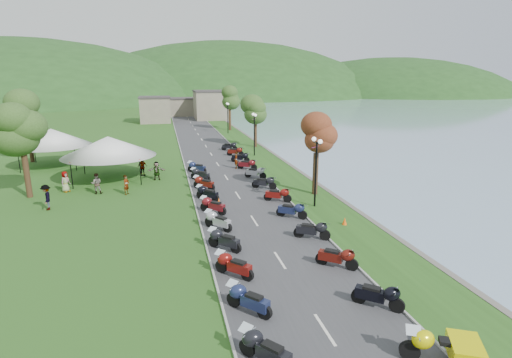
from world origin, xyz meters
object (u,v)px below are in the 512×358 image
pedestrian_a (127,194)px  pedestrian_b (97,194)px  vendor_tent_main (110,158)px  yellow_trike (442,349)px  pedestrian_c (48,210)px

pedestrian_a → pedestrian_b: bearing=104.7°
vendor_tent_main → pedestrian_a: (1.79, -5.46, -2.00)m
yellow_trike → pedestrian_c: yellow_trike is taller
pedestrian_c → vendor_tent_main: bearing=145.3°
yellow_trike → pedestrian_b: yellow_trike is taller
yellow_trike → pedestrian_b: size_ratio=1.51×
pedestrian_b → vendor_tent_main: bearing=-99.8°
vendor_tent_main → pedestrian_b: vendor_tent_main is taller
pedestrian_b → pedestrian_c: pedestrian_c is taller
vendor_tent_main → pedestrian_c: 9.14m
pedestrian_a → pedestrian_c: pedestrian_c is taller
yellow_trike → vendor_tent_main: bearing=-37.6°
pedestrian_b → pedestrian_c: size_ratio=0.93×
yellow_trike → pedestrian_a: 25.77m
vendor_tent_main → yellow_trike: bearing=-64.6°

